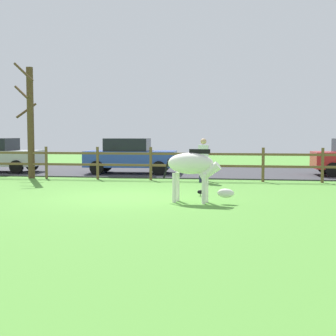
% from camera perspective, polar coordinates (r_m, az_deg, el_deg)
% --- Properties ---
extents(ground_plane, '(60.00, 60.00, 0.00)m').
position_cam_1_polar(ground_plane, '(13.59, -5.28, -3.52)').
color(ground_plane, '#549338').
extents(parking_asphalt, '(28.00, 7.40, 0.05)m').
position_cam_1_polar(parking_asphalt, '(22.67, 0.52, -0.36)').
color(parking_asphalt, '#38383D').
rests_on(parking_asphalt, ground_plane).
extents(paddock_fence, '(21.69, 0.11, 1.29)m').
position_cam_1_polar(paddock_fence, '(18.42, -2.10, 0.82)').
color(paddock_fence, brown).
rests_on(paddock_fence, ground_plane).
extents(bare_tree, '(1.02, 1.24, 4.64)m').
position_cam_1_polar(bare_tree, '(20.01, -16.35, 5.52)').
color(bare_tree, '#513A23').
rests_on(bare_tree, ground_plane).
extents(zebra, '(1.93, 0.68, 1.41)m').
position_cam_1_polar(zebra, '(12.38, 3.11, 0.06)').
color(zebra, white).
rests_on(zebra, ground_plane).
extents(crow_on_grass, '(0.21, 0.10, 0.20)m').
position_cam_1_polar(crow_on_grass, '(13.75, 3.99, -2.89)').
color(crow_on_grass, black).
rests_on(crow_on_grass, ground_plane).
extents(parked_car_blue, '(4.10, 2.08, 1.56)m').
position_cam_1_polar(parked_car_blue, '(21.07, -4.60, 1.51)').
color(parked_car_blue, '#2D4CAD').
rests_on(parked_car_blue, parking_asphalt).
extents(visitor_near_fence, '(0.37, 0.23, 1.64)m').
position_cam_1_polar(visitor_near_fence, '(17.56, 4.30, 1.20)').
color(visitor_near_fence, '#232847').
rests_on(visitor_near_fence, ground_plane).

